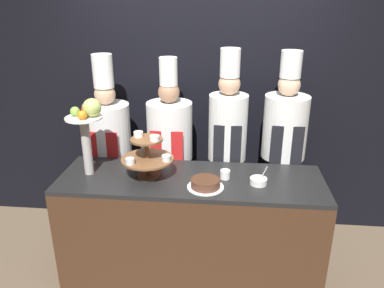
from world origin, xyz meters
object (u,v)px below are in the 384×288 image
(fruit_pedestal, at_px, (87,122))
(cup_white, at_px, (225,174))
(chef_left, at_px, (109,147))
(cake_round, at_px, (205,184))
(chef_center_left, at_px, (170,149))
(tiered_stand, at_px, (147,155))
(serving_bowl_near, at_px, (258,181))
(chef_right, at_px, (283,146))
(chef_center_right, at_px, (227,143))

(fruit_pedestal, distance_m, cup_white, 1.15)
(chef_left, bearing_deg, cake_round, -35.63)
(fruit_pedestal, distance_m, chef_center_left, 0.87)
(fruit_pedestal, bearing_deg, tiered_stand, -2.63)
(fruit_pedestal, distance_m, serving_bowl_near, 1.40)
(tiered_stand, xyz_separation_m, cake_round, (0.47, -0.14, -0.15))
(tiered_stand, xyz_separation_m, chef_right, (1.12, 0.54, -0.09))
(tiered_stand, distance_m, chef_right, 1.25)
(chef_center_right, height_order, chef_right, chef_center_right)
(fruit_pedestal, distance_m, cake_round, 1.03)
(cake_round, distance_m, chef_center_right, 0.70)
(cake_round, relative_size, serving_bowl_near, 1.83)
(tiered_stand, distance_m, cake_round, 0.51)
(chef_left, distance_m, chef_center_right, 1.11)
(serving_bowl_near, relative_size, chef_center_right, 0.08)
(fruit_pedestal, relative_size, chef_center_left, 0.35)
(cup_white, height_order, chef_right, chef_right)
(cake_round, relative_size, chef_left, 0.15)
(serving_bowl_near, distance_m, chef_left, 1.48)
(cup_white, distance_m, chef_right, 0.73)
(tiered_stand, height_order, cake_round, tiered_stand)
(cake_round, bearing_deg, chef_left, 144.37)
(tiered_stand, xyz_separation_m, fruit_pedestal, (-0.47, 0.02, 0.25))
(chef_center_left, bearing_deg, fruit_pedestal, -136.95)
(fruit_pedestal, height_order, cup_white, fruit_pedestal)
(chef_center_left, height_order, chef_center_right, chef_center_right)
(tiered_stand, bearing_deg, chef_left, 131.90)
(fruit_pedestal, xyz_separation_m, chef_left, (-0.02, 0.52, -0.41))
(fruit_pedestal, relative_size, cake_round, 2.24)
(chef_center_right, bearing_deg, fruit_pedestal, -154.32)
(cup_white, bearing_deg, tiered_stand, -177.47)
(cup_white, distance_m, chef_center_right, 0.52)
(cup_white, xyz_separation_m, chef_left, (-1.10, 0.52, -0.01))
(cake_round, height_order, cup_white, cup_white)
(cup_white, xyz_separation_m, chef_center_left, (-0.52, 0.52, -0.01))
(cake_round, xyz_separation_m, serving_bowl_near, (0.40, 0.10, -0.01))
(cup_white, bearing_deg, chef_center_right, 89.06)
(chef_center_left, bearing_deg, cup_white, -44.88)
(cup_white, relative_size, chef_center_left, 0.04)
(cake_round, height_order, chef_center_left, chef_center_left)
(fruit_pedestal, relative_size, serving_bowl_near, 4.10)
(cake_round, bearing_deg, serving_bowl_near, 13.61)
(cake_round, relative_size, chef_right, 0.15)
(chef_center_left, xyz_separation_m, chef_right, (1.03, 0.00, 0.07))
(chef_right, bearing_deg, chef_center_left, -180.00)
(chef_right, bearing_deg, serving_bowl_near, -113.49)
(cup_white, relative_size, serving_bowl_near, 0.51)
(serving_bowl_near, relative_size, chef_right, 0.08)
(chef_center_right, bearing_deg, serving_bowl_near, -67.16)
(fruit_pedestal, bearing_deg, chef_center_right, 25.68)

